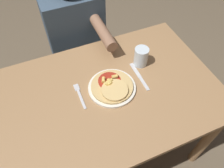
{
  "coord_description": "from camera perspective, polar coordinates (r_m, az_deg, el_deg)",
  "views": [
    {
      "loc": [
        -0.24,
        -0.65,
        1.73
      ],
      "look_at": [
        0.05,
        0.02,
        0.79
      ],
      "focal_mm": 35.0,
      "sensor_mm": 36.0,
      "label": 1
    }
  ],
  "objects": [
    {
      "name": "dining_table",
      "position": [
        1.29,
        -1.7,
        -5.16
      ],
      "size": [
        1.28,
        0.83,
        0.75
      ],
      "color": "#9E754C",
      "rests_on": "ground_plane"
    },
    {
      "name": "pizza",
      "position": [
        1.2,
        0.05,
        -0.59
      ],
      "size": [
        0.23,
        0.23,
        0.04
      ],
      "color": "tan",
      "rests_on": "plate"
    },
    {
      "name": "person_diner",
      "position": [
        1.67,
        -9.3,
        12.82
      ],
      "size": [
        0.4,
        0.52,
        1.17
      ],
      "color": "#2D2D38",
      "rests_on": "ground_plane"
    },
    {
      "name": "drinking_glass",
      "position": [
        1.31,
        7.59,
        7.1
      ],
      "size": [
        0.08,
        0.08,
        0.12
      ],
      "color": "silver",
      "rests_on": "dining_table"
    },
    {
      "name": "knife",
      "position": [
        1.28,
        7.24,
        1.88
      ],
      "size": [
        0.02,
        0.22,
        0.0
      ],
      "color": "silver",
      "rests_on": "dining_table"
    },
    {
      "name": "ground_plane",
      "position": [
        1.86,
        -1.22,
        -15.86
      ],
      "size": [
        8.0,
        8.0,
        0.0
      ],
      "primitive_type": "plane",
      "color": "brown"
    },
    {
      "name": "fork",
      "position": [
        1.2,
        -8.49,
        -2.71
      ],
      "size": [
        0.03,
        0.18,
        0.0
      ],
      "color": "silver",
      "rests_on": "dining_table"
    },
    {
      "name": "plate",
      "position": [
        1.21,
        0.0,
        -0.95
      ],
      "size": [
        0.27,
        0.27,
        0.01
      ],
      "color": "silver",
      "rests_on": "dining_table"
    }
  ]
}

